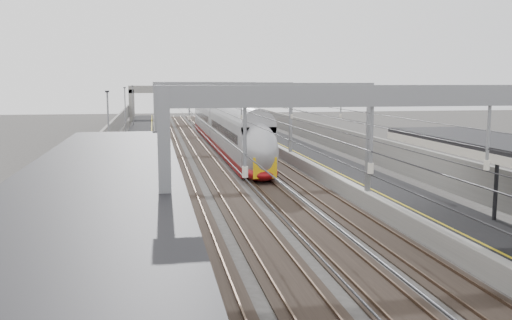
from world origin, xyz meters
name	(u,v)px	position (x,y,z in m)	size (l,w,h in m)	color
platform_left	(139,157)	(-8.00, 45.00, 0.50)	(4.00, 120.00, 1.00)	black
platform_right	(300,153)	(8.00, 45.00, 0.50)	(4.00, 120.00, 1.00)	black
tracks	(221,159)	(0.00, 45.00, 0.05)	(11.40, 140.00, 0.20)	black
overhead_line	(214,96)	(0.00, 51.62, 6.14)	(13.00, 140.00, 6.60)	gray
canopy_left	(90,193)	(-8.02, 2.99, 5.09)	(4.40, 30.00, 4.24)	black
overbridge	(187,94)	(0.00, 100.00, 5.31)	(22.00, 2.20, 6.90)	slate
wall_left	(104,146)	(-11.20, 45.00, 1.60)	(0.30, 120.00, 3.20)	slate
wall_right	(330,141)	(11.20, 45.00, 1.60)	(0.30, 120.00, 3.20)	slate
train	(225,130)	(1.50, 54.07, 2.18)	(2.83, 51.49, 4.46)	maroon
signal_green	(163,120)	(-5.20, 68.38, 2.42)	(0.32, 0.32, 3.48)	black
signal_red_near	(230,122)	(3.20, 62.59, 2.42)	(0.32, 0.32, 3.48)	black
signal_red_far	(240,120)	(5.40, 67.70, 2.42)	(0.32, 0.32, 3.48)	black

